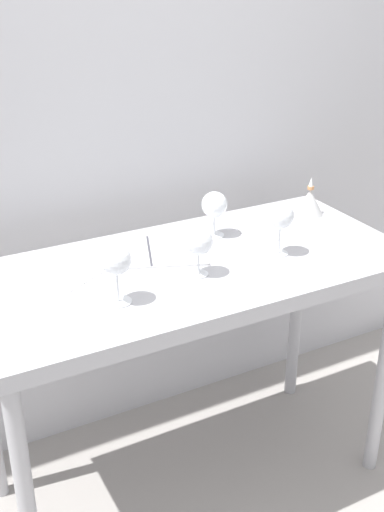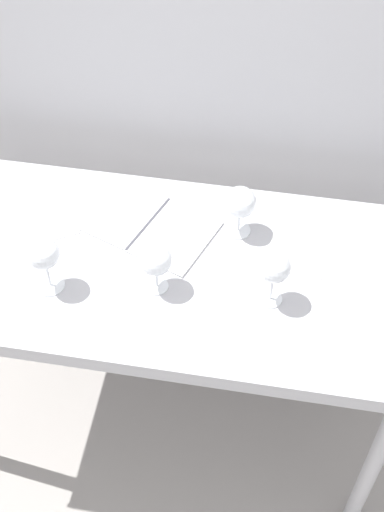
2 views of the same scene
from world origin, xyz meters
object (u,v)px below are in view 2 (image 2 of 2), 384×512
Objects in this scene: wine_glass_far_right at (240,203)px; open_notebook at (148,225)px; wine_glass_near_left at (43,255)px; tasting_sheet_upper at (301,237)px; tasting_sheet_lower at (41,211)px; wine_glass_near_center at (155,260)px; wine_glass_near_right at (274,268)px.

wine_glass_far_right reaches higher than open_notebook.
wine_glass_near_left reaches higher than open_notebook.
tasting_sheet_lower is (-0.75, -0.02, 0.00)m from tasting_sheet_upper.
tasting_sheet_upper is 0.75m from tasting_sheet_lower.
wine_glass_far_right is 0.58× the size of tasting_sheet_upper.
open_notebook is (-0.25, -0.02, -0.11)m from wine_glass_far_right.
wine_glass_near_left reaches higher than wine_glass_near_center.
wine_glass_near_right reaches higher than tasting_sheet_upper.
wine_glass_near_right is at bearing -63.51° from wine_glass_far_right.
wine_glass_near_right is 0.44m from open_notebook.
wine_glass_near_left is 1.10× the size of wine_glass_far_right.
wine_glass_far_right is (-0.11, 0.22, -0.02)m from wine_glass_near_right.
tasting_sheet_upper and tasting_sheet_lower have the same top height.
open_notebook is 0.32m from tasting_sheet_lower.
tasting_sheet_upper is at bearing -28.29° from tasting_sheet_lower.
wine_glass_far_right is at bearing 25.74° from open_notebook.
wine_glass_near_center reaches higher than tasting_sheet_lower.
wine_glass_near_center is 0.24m from open_notebook.
wine_glass_far_right is 0.21m from tasting_sheet_upper.
wine_glass_near_left is 0.35m from open_notebook.
tasting_sheet_lower is at bearing 112.47° from wine_glass_near_left.
wine_glass_near_center is 0.30m from wine_glass_near_right.
open_notebook is 1.58× the size of tasting_sheet_upper.
wine_glass_far_right is at bearing -173.23° from tasting_sheet_upper.
tasting_sheet_lower is (-0.11, 0.26, -0.12)m from wine_glass_near_left.
wine_glass_far_right is at bearing 30.78° from wine_glass_near_left.
wine_glass_near_left reaches higher than tasting_sheet_upper.
wine_glass_near_left is (-0.58, -0.05, -0.00)m from wine_glass_near_right.
wine_glass_near_center is 0.57× the size of tasting_sheet_upper.
wine_glass_near_center is at bearing 8.87° from wine_glass_near_left.
wine_glass_near_center is at bearing -178.45° from wine_glass_near_right.
wine_glass_near_center is 0.89× the size of wine_glass_near_left.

